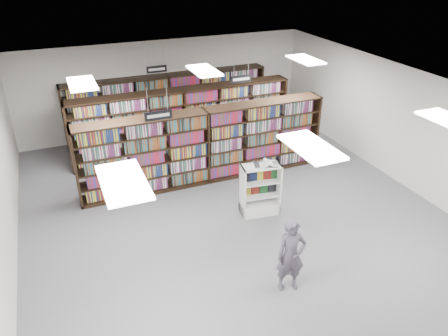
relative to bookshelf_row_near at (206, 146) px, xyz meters
name	(u,v)px	position (x,y,z in m)	size (l,w,h in m)	color
floor	(234,215)	(0.00, -2.00, -1.05)	(12.00, 12.00, 0.00)	#505055
ceiling	(236,91)	(0.00, -2.00, 2.15)	(10.00, 12.00, 0.10)	white
wall_back	(165,87)	(0.00, 4.00, 0.55)	(10.00, 0.10, 3.20)	silver
wall_right	(403,127)	(5.00, -2.00, 0.55)	(0.10, 12.00, 3.20)	silver
bookshelf_row_near	(206,146)	(0.00, 0.00, 0.00)	(7.00, 0.60, 2.10)	black
bookshelf_row_mid	(184,121)	(0.00, 2.00, 0.00)	(7.00, 0.60, 2.10)	black
bookshelf_row_far	(169,105)	(0.00, 3.70, 0.00)	(7.00, 0.60, 2.10)	black
aisle_sign_left	(158,115)	(-1.50, -1.00, 1.48)	(0.65, 0.02, 0.80)	#B2B2B7
aisle_sign_right	(241,78)	(1.50, 1.00, 1.48)	(0.65, 0.02, 0.80)	#B2B2B7
aisle_sign_center	(157,69)	(-0.50, 3.00, 1.48)	(0.65, 0.02, 0.80)	#B2B2B7
troffer_front_left	(123,182)	(-3.00, -5.00, 2.11)	(0.60, 1.20, 0.04)	white
troffer_front_center	(311,147)	(0.00, -5.00, 2.11)	(0.60, 1.20, 0.04)	white
troffer_back_left	(82,84)	(-3.00, 0.00, 2.11)	(0.60, 1.20, 0.04)	white
troffer_back_center	(204,71)	(0.00, 0.00, 2.11)	(0.60, 1.20, 0.04)	white
troffer_back_right	(306,60)	(3.00, 0.00, 2.11)	(0.60, 1.20, 0.04)	white
endcap_display	(259,196)	(0.64, -2.09, -0.59)	(1.01, 0.60, 1.33)	white
open_book	(266,163)	(0.76, -2.13, 0.31)	(0.67, 0.52, 0.13)	black
shopper	(291,256)	(-0.03, -4.75, -0.27)	(0.57, 0.37, 1.56)	#524D59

